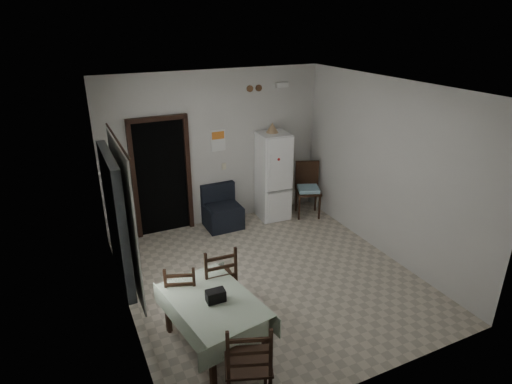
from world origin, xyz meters
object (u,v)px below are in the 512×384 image
at_px(dining_table, 214,323).
at_px(corner_chair, 308,190).
at_px(dining_chair_far_right, 217,278).
at_px(navy_seat, 223,207).
at_px(fridge, 273,176).
at_px(dining_chair_far_left, 182,293).
at_px(dining_chair_near_head, 248,360).

bearing_deg(dining_table, corner_chair, 32.34).
bearing_deg(dining_chair_far_right, corner_chair, -138.69).
relative_size(navy_seat, corner_chair, 0.74).
relative_size(fridge, dining_chair_far_right, 1.62).
distance_m(dining_chair_far_left, dining_chair_far_right, 0.50).
height_order(navy_seat, dining_table, navy_seat).
height_order(fridge, dining_table, fridge).
xyz_separation_m(dining_chair_far_left, dining_chair_far_right, (0.49, 0.03, 0.06)).
bearing_deg(dining_chair_near_head, dining_table, -67.38).
bearing_deg(dining_table, fridge, 42.03).
distance_m(fridge, dining_table, 3.79).
xyz_separation_m(fridge, navy_seat, (-1.06, 0.00, -0.46)).
bearing_deg(corner_chair, dining_chair_far_right, -120.51).
xyz_separation_m(corner_chair, dining_chair_far_left, (-3.21, -2.13, -0.07)).
bearing_deg(navy_seat, dining_chair_near_head, -107.90).
height_order(dining_chair_far_left, dining_chair_far_right, dining_chair_far_right).
distance_m(fridge, navy_seat, 1.16).
xyz_separation_m(corner_chair, dining_chair_near_head, (-2.96, -3.62, 0.01)).
bearing_deg(navy_seat, dining_table, -113.46).
distance_m(fridge, dining_chair_near_head, 4.51).
xyz_separation_m(dining_table, dining_chair_far_left, (-0.21, 0.58, 0.13)).
bearing_deg(dining_table, dining_chair_far_right, 55.59).
bearing_deg(corner_chair, fridge, -178.62).
distance_m(dining_chair_far_left, dining_chair_near_head, 1.52).
bearing_deg(fridge, corner_chair, -16.38).
xyz_separation_m(navy_seat, corner_chair, (1.73, -0.25, 0.14)).
relative_size(corner_chair, dining_table, 0.82).
bearing_deg(dining_chair_far_left, dining_chair_near_head, 119.42).
bearing_deg(fridge, dining_chair_far_left, -132.85).
bearing_deg(fridge, dining_chair_near_head, -116.56).
bearing_deg(dining_chair_far_left, dining_chair_far_right, -156.47).
height_order(dining_table, dining_chair_far_right, dining_chair_far_right).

